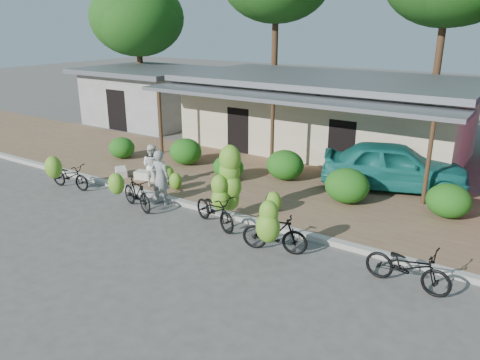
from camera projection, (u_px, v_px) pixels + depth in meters
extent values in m
plane|color=#514E4B|center=(164.00, 234.00, 13.16)|extent=(100.00, 100.00, 0.00)
cube|color=olive|center=(256.00, 183.00, 17.10)|extent=(60.00, 6.00, 0.12)
cube|color=#A8A399|center=(207.00, 209.00, 14.72)|extent=(60.00, 0.25, 0.15)
cube|color=beige|center=(325.00, 116.00, 21.36)|extent=(12.00, 6.00, 3.10)
cube|color=slate|center=(327.00, 79.00, 20.82)|extent=(13.00, 7.00, 0.25)
cube|color=black|center=(295.00, 139.00, 19.17)|extent=(1.40, 0.12, 2.20)
cube|color=slate|center=(285.00, 98.00, 17.76)|extent=(13.00, 2.00, 0.15)
cylinder|color=#4A321D|center=(161.00, 124.00, 20.43)|extent=(0.14, 0.14, 2.85)
cylinder|color=#4A321D|center=(272.00, 141.00, 17.53)|extent=(0.14, 0.14, 2.85)
cylinder|color=#4A321D|center=(428.00, 165.00, 14.62)|extent=(0.14, 0.14, 2.85)
cube|color=#A5A4A0|center=(149.00, 98.00, 27.10)|extent=(6.00, 5.00, 2.90)
cube|color=slate|center=(147.00, 70.00, 26.59)|extent=(7.00, 6.00, 0.25)
cube|color=black|center=(117.00, 110.00, 25.28)|extent=(1.40, 0.12, 2.20)
cylinder|color=#4A321D|center=(140.00, 64.00, 29.45)|extent=(0.36, 0.36, 6.20)
ellipsoid|color=#164D13|center=(137.00, 18.00, 28.56)|extent=(5.74, 5.74, 4.59)
ellipsoid|color=#164D13|center=(134.00, 13.00, 28.96)|extent=(4.88, 4.88, 3.90)
cylinder|color=#4A321D|center=(275.00, 47.00, 27.30)|extent=(0.36, 0.36, 8.52)
cylinder|color=#4A321D|center=(439.00, 54.00, 23.06)|extent=(0.36, 0.36, 8.25)
ellipsoid|color=#185713|center=(122.00, 148.00, 19.90)|extent=(1.14, 1.03, 0.89)
ellipsoid|color=#185713|center=(186.00, 151.00, 19.02)|extent=(1.36, 1.23, 1.06)
ellipsoid|color=#185713|center=(228.00, 168.00, 17.18)|extent=(1.18, 1.06, 0.92)
ellipsoid|color=#185713|center=(285.00, 165.00, 17.19)|extent=(1.40, 1.26, 1.10)
ellipsoid|color=#185713|center=(347.00, 186.00, 14.98)|extent=(1.44, 1.30, 1.12)
ellipsoid|color=#185713|center=(449.00, 201.00, 13.88)|extent=(1.31, 1.18, 1.02)
imported|color=black|center=(70.00, 176.00, 16.64)|extent=(1.78, 0.74, 0.91)
ellipsoid|color=#72B22C|center=(53.00, 167.00, 15.93)|extent=(0.63, 0.54, 0.79)
imported|color=black|center=(137.00, 193.00, 14.80)|extent=(1.79, 0.99, 1.03)
ellipsoid|color=#72B22C|center=(116.00, 184.00, 14.26)|extent=(0.54, 0.46, 0.68)
imported|color=black|center=(215.00, 210.00, 13.55)|extent=(2.02, 1.30, 1.00)
ellipsoid|color=#72B22C|center=(229.00, 198.00, 13.83)|extent=(0.62, 0.52, 0.77)
ellipsoid|color=#72B22C|center=(231.00, 186.00, 13.62)|extent=(0.63, 0.54, 0.79)
ellipsoid|color=#72B22C|center=(230.00, 172.00, 13.54)|extent=(0.64, 0.54, 0.80)
ellipsoid|color=#72B22C|center=(230.00, 159.00, 13.39)|extent=(0.66, 0.56, 0.83)
ellipsoid|color=#72B22C|center=(220.00, 199.00, 13.58)|extent=(0.56, 0.47, 0.70)
ellipsoid|color=#72B22C|center=(219.00, 185.00, 13.47)|extent=(0.52, 0.44, 0.65)
imported|color=black|center=(275.00, 233.00, 12.01)|extent=(1.81, 0.89, 1.05)
ellipsoid|color=#72B22C|center=(268.00, 227.00, 11.29)|extent=(0.62, 0.52, 0.77)
ellipsoid|color=#72B22C|center=(269.00, 212.00, 11.22)|extent=(0.49, 0.41, 0.61)
imported|color=black|center=(408.00, 266.00, 10.42)|extent=(1.99, 0.84, 1.02)
ellipsoid|color=#72B22C|center=(168.00, 175.00, 16.81)|extent=(0.53, 0.45, 0.66)
ellipsoid|color=#72B22C|center=(176.00, 181.00, 16.24)|extent=(0.48, 0.40, 0.59)
ellipsoid|color=#72B22C|center=(273.00, 202.00, 14.32)|extent=(0.52, 0.44, 0.65)
cube|color=silver|center=(146.00, 175.00, 17.30)|extent=(0.92, 0.58, 0.30)
cube|color=silver|center=(121.00, 172.00, 17.71)|extent=(0.83, 0.76, 0.28)
imported|color=gray|center=(160.00, 177.00, 15.06)|extent=(0.71, 0.51, 1.83)
imported|color=white|center=(152.00, 165.00, 16.41)|extent=(0.78, 0.63, 1.51)
imported|color=#19746C|center=(394.00, 166.00, 16.14)|extent=(5.24, 3.47, 1.66)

